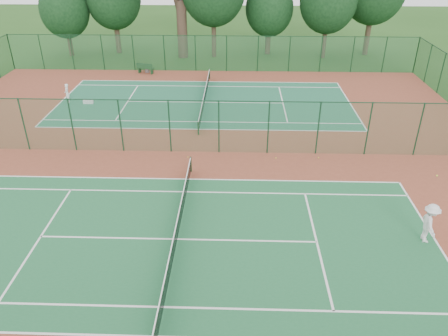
{
  "coord_description": "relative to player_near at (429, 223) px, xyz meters",
  "views": [
    {
      "loc": [
        2.66,
        -24.95,
        12.65
      ],
      "look_at": [
        2.02,
        -4.99,
        1.6
      ],
      "focal_mm": 35.0,
      "sensor_mm": 36.0,
      "label": 1
    }
  ],
  "objects": [
    {
      "name": "player_near",
      "position": [
        0.0,
        0.0,
        0.0
      ],
      "size": [
        0.76,
        1.28,
        1.94
      ],
      "primitive_type": "imported",
      "rotation": [
        0.0,
        0.0,
        1.54
      ],
      "color": "silver",
      "rests_on": "court_near"
    },
    {
      "name": "court_near",
      "position": [
        -11.38,
        -0.28,
        -0.98
      ],
      "size": [
        23.77,
        10.97,
        0.01
      ],
      "primitive_type": "cube",
      "color": "#1E6036",
      "rests_on": "red_pad"
    },
    {
      "name": "fence_divider",
      "position": [
        -11.38,
        8.72,
        0.77
      ],
      "size": [
        40.0,
        0.09,
        3.5
      ],
      "color": "#1A4F2C",
      "rests_on": "ground"
    },
    {
      "name": "player_far",
      "position": [
        -22.58,
        17.32,
        -0.19
      ],
      "size": [
        0.52,
        0.65,
        1.57
      ],
      "primitive_type": "imported",
      "rotation": [
        0.0,
        0.0,
        -1.3
      ],
      "color": "white",
      "rests_on": "court_far"
    },
    {
      "name": "stray_ball_b",
      "position": [
        -3.6,
        8.06,
        -0.95
      ],
      "size": [
        0.07,
        0.07,
        0.07
      ],
      "primitive_type": "sphere",
      "color": "yellow",
      "rests_on": "red_pad"
    },
    {
      "name": "trash_bin",
      "position": [
        -17.72,
        26.02,
        -0.58
      ],
      "size": [
        0.56,
        0.56,
        0.8
      ],
      "primitive_type": "cylinder",
      "rotation": [
        0.0,
        0.0,
        0.32
      ],
      "color": "gray",
      "rests_on": "red_pad"
    },
    {
      "name": "red_pad",
      "position": [
        -11.38,
        8.72,
        -0.99
      ],
      "size": [
        40.0,
        36.0,
        0.01
      ],
      "primitive_type": "cube",
      "color": "brown",
      "rests_on": "ground"
    },
    {
      "name": "stray_ball_c",
      "position": [
        -11.76,
        7.89,
        -0.95
      ],
      "size": [
        0.06,
        0.06,
        0.06
      ],
      "primitive_type": "sphere",
      "color": "gold",
      "rests_on": "red_pad"
    },
    {
      "name": "ground",
      "position": [
        -11.38,
        8.72,
        -0.99
      ],
      "size": [
        120.0,
        120.0,
        0.0
      ],
      "primitive_type": "plane",
      "color": "#214A17",
      "rests_on": "ground"
    },
    {
      "name": "tennis_net_near",
      "position": [
        -11.38,
        -0.28,
        -0.45
      ],
      "size": [
        0.1,
        12.9,
        0.97
      ],
      "color": "#12331B",
      "rests_on": "ground"
    },
    {
      "name": "bench",
      "position": [
        -17.79,
        25.59,
        -0.45
      ],
      "size": [
        1.75,
        0.95,
        1.04
      ],
      "rotation": [
        0.0,
        0.0,
        -0.29
      ],
      "color": "#13371A",
      "rests_on": "red_pad"
    },
    {
      "name": "evergreen_row",
      "position": [
        -10.88,
        32.97,
        -0.99
      ],
      "size": [
        39.0,
        5.0,
        12.0
      ],
      "primitive_type": null,
      "color": "black",
      "rests_on": "ground"
    },
    {
      "name": "tennis_net_far",
      "position": [
        -11.38,
        17.72,
        -0.45
      ],
      "size": [
        0.1,
        12.9,
        0.97
      ],
      "color": "#13361A",
      "rests_on": "ground"
    },
    {
      "name": "court_far",
      "position": [
        -11.38,
        17.72,
        -0.98
      ],
      "size": [
        23.77,
        10.97,
        0.01
      ],
      "primitive_type": "cube",
      "color": "#1F6343",
      "rests_on": "red_pad"
    },
    {
      "name": "stray_ball_a",
      "position": [
        -6.25,
        7.94,
        -0.95
      ],
      "size": [
        0.07,
        0.07,
        0.07
      ],
      "primitive_type": "sphere",
      "color": "yellow",
      "rests_on": "red_pad"
    },
    {
      "name": "kit_bag",
      "position": [
        -20.88,
        17.14,
        -0.83
      ],
      "size": [
        0.82,
        0.34,
        0.3
      ],
      "primitive_type": "cube",
      "rotation": [
        0.0,
        0.0,
        0.05
      ],
      "color": "silver",
      "rests_on": "red_pad"
    },
    {
      "name": "fence_north",
      "position": [
        -11.38,
        26.72,
        0.77
      ],
      "size": [
        40.0,
        0.09,
        3.5
      ],
      "color": "#1B5332",
      "rests_on": "ground"
    }
  ]
}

